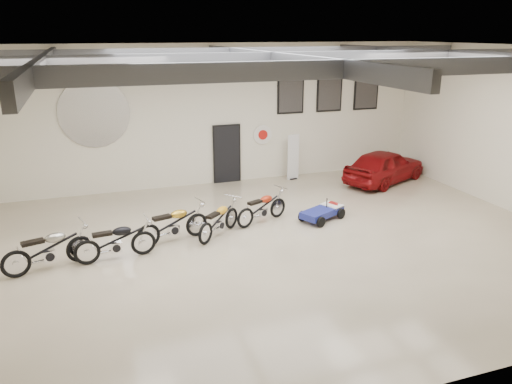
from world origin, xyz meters
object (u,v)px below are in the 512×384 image
object	(u,v)px
motorcycle_silver	(48,248)
motorcycle_black	(115,240)
banner_stand	(293,156)
motorcycle_gold	(173,223)
motorcycle_yellow	(219,219)
motorcycle_red	(262,207)
vintage_car	(385,166)
go_kart	(325,208)

from	to	relation	value
motorcycle_silver	motorcycle_black	size ratio (longest dim) A/B	1.06
banner_stand	motorcycle_gold	world-z (taller)	banner_stand
motorcycle_yellow	motorcycle_red	bearing A→B (deg)	-20.84
banner_stand	motorcycle_yellow	distance (m)	6.06
motorcycle_silver	motorcycle_gold	world-z (taller)	motorcycle_silver
motorcycle_gold	motorcycle_red	xyz separation A→B (m)	(2.71, 0.55, -0.04)
motorcycle_silver	banner_stand	bearing A→B (deg)	15.24
motorcycle_yellow	banner_stand	bearing A→B (deg)	5.51
motorcycle_gold	vintage_car	bearing A→B (deg)	4.05
motorcycle_black	motorcycle_yellow	size ratio (longest dim) A/B	1.05
motorcycle_silver	motorcycle_red	world-z (taller)	motorcycle_silver
motorcycle_yellow	vintage_car	distance (m)	7.72
motorcycle_yellow	motorcycle_silver	bearing A→B (deg)	146.90
banner_stand	motorcycle_black	bearing A→B (deg)	-154.03
motorcycle_black	motorcycle_yellow	world-z (taller)	motorcycle_black
banner_stand	motorcycle_yellow	world-z (taller)	banner_stand
motorcycle_gold	vintage_car	world-z (taller)	vintage_car
banner_stand	vintage_car	distance (m)	3.40
motorcycle_yellow	vintage_car	xyz separation A→B (m)	(7.13, 2.95, 0.15)
motorcycle_silver	motorcycle_yellow	world-z (taller)	motorcycle_silver
banner_stand	motorcycle_gold	distance (m)	6.96
motorcycle_black	motorcycle_red	size ratio (longest dim) A/B	1.05
motorcycle_red	motorcycle_silver	bearing A→B (deg)	168.81
motorcycle_red	go_kart	world-z (taller)	motorcycle_red
motorcycle_black	motorcycle_red	world-z (taller)	motorcycle_black
banner_stand	motorcycle_yellow	size ratio (longest dim) A/B	0.96
go_kart	motorcycle_yellow	bearing A→B (deg)	158.21
motorcycle_black	vintage_car	bearing A→B (deg)	14.10
banner_stand	motorcycle_silver	xyz separation A→B (m)	(-8.39, -5.12, -0.35)
banner_stand	motorcycle_gold	xyz separation A→B (m)	(-5.34, -4.44, -0.36)
banner_stand	motorcycle_black	distance (m)	8.55
motorcycle_yellow	motorcycle_black	bearing A→B (deg)	150.69
motorcycle_silver	go_kart	size ratio (longest dim) A/B	1.18
motorcycle_silver	motorcycle_red	xyz separation A→B (m)	(5.76, 1.23, -0.05)
motorcycle_silver	motorcycle_gold	size ratio (longest dim) A/B	1.02
banner_stand	go_kart	size ratio (longest dim) A/B	1.02
motorcycle_black	motorcycle_yellow	xyz separation A→B (m)	(2.78, 0.62, -0.02)
motorcycle_black	motorcycle_silver	bearing A→B (deg)	175.99
motorcycle_silver	motorcycle_red	distance (m)	5.88
motorcycle_silver	motorcycle_yellow	distance (m)	4.35
banner_stand	motorcycle_silver	world-z (taller)	banner_stand
motorcycle_yellow	vintage_car	size ratio (longest dim) A/B	0.50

